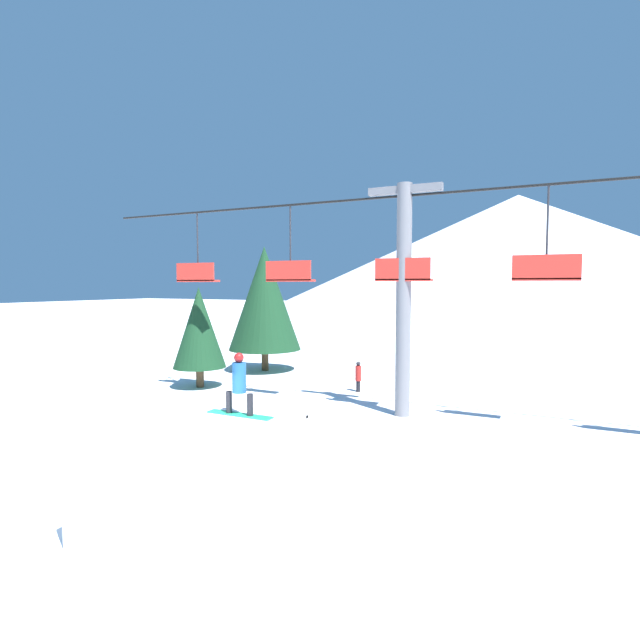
% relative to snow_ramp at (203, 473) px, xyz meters
% --- Properties ---
extents(ground_plane, '(220.00, 220.00, 0.00)m').
position_rel_snow_ramp_xyz_m(ground_plane, '(-0.88, -0.23, -0.76)').
color(ground_plane, white).
extents(mountain_ridge, '(83.52, 83.52, 18.92)m').
position_rel_snow_ramp_xyz_m(mountain_ridge, '(-0.88, 81.20, 8.70)').
color(mountain_ridge, silver).
rests_on(mountain_ridge, ground_plane).
extents(snow_ramp, '(2.35, 4.10, 1.52)m').
position_rel_snow_ramp_xyz_m(snow_ramp, '(0.00, 0.00, 0.00)').
color(snow_ramp, white).
rests_on(snow_ramp, ground_plane).
extents(snowboarder, '(1.54, 0.29, 1.34)m').
position_rel_snow_ramp_xyz_m(snowboarder, '(-0.12, 1.38, 1.41)').
color(snowboarder, '#1E9E6B').
rests_on(snowboarder, snow_ramp).
extents(chairlift, '(24.56, 0.49, 7.51)m').
position_rel_snow_ramp_xyz_m(chairlift, '(1.36, 8.41, 3.62)').
color(chairlift, slate).
rests_on(chairlift, ground_plane).
extents(pine_tree_near, '(2.19, 2.19, 4.19)m').
position_rel_snow_ramp_xyz_m(pine_tree_near, '(-7.58, 9.16, 1.74)').
color(pine_tree_near, '#4C3823').
rests_on(pine_tree_near, ground_plane).
extents(pine_tree_far, '(3.58, 3.58, 6.18)m').
position_rel_snow_ramp_xyz_m(pine_tree_far, '(-7.31, 13.82, 2.85)').
color(pine_tree_far, '#4C3823').
rests_on(pine_tree_far, ground_plane).
extents(distant_skier, '(0.24, 0.24, 1.23)m').
position_rel_snow_ramp_xyz_m(distant_skier, '(-1.27, 11.19, -0.09)').
color(distant_skier, black).
rests_on(distant_skier, ground_plane).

